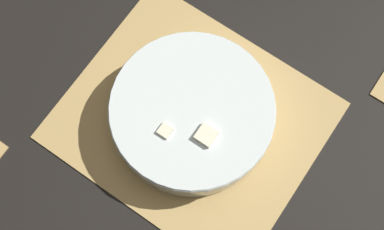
# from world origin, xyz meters

# --- Properties ---
(ground_plane) EXTENTS (6.00, 6.00, 0.00)m
(ground_plane) POSITION_xyz_m (0.00, 0.00, 0.00)
(ground_plane) COLOR black
(bamboo_mat_center) EXTENTS (0.45, 0.38, 0.01)m
(bamboo_mat_center) POSITION_xyz_m (-0.00, 0.00, 0.00)
(bamboo_mat_center) COLOR tan
(bamboo_mat_center) RESTS_ON ground_plane
(fruit_salad_bowl) EXTENTS (0.29, 0.29, 0.08)m
(fruit_salad_bowl) POSITION_xyz_m (-0.00, 0.00, 0.05)
(fruit_salad_bowl) COLOR silver
(fruit_salad_bowl) RESTS_ON bamboo_mat_center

